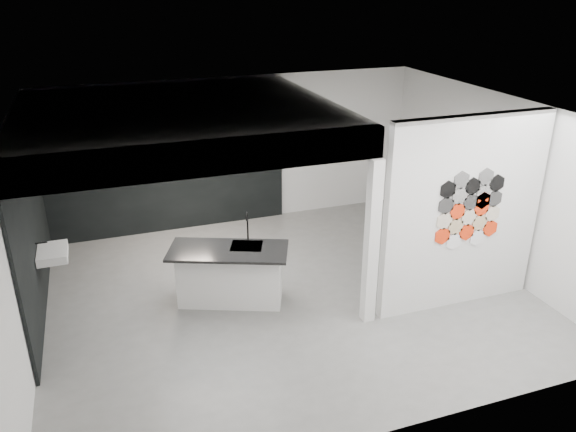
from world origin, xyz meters
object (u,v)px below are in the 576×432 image
Objects in this scene: glass_vase at (245,153)px; bottle_dark at (142,163)px; partition_panel at (463,214)px; glass_bowl at (245,155)px; utensil_cup at (129,166)px; kitchen_island at (230,274)px; wall_basin at (53,253)px; kettle at (239,154)px; stockpot at (116,165)px.

bottle_dark is (-1.89, 0.00, -0.00)m from glass_vase.
partition_panel reaches higher than glass_bowl.
kitchen_island is at bearing -68.39° from utensil_cup.
utensil_cup reaches higher than kitchen_island.
partition_panel is at bearing -18.23° from wall_basin.
glass_bowl is at bearing 3.03° from kettle.
kettle is at bearing 0.00° from stockpot.
glass_vase is at bearing 3.03° from kettle.
kitchen_island is 12.13× the size of glass_vase.
wall_basin is at bearing 161.77° from partition_panel.
glass_vase is 1.38× the size of utensil_cup.
partition_panel reaches higher than kitchen_island.
glass_vase is at bearing 118.23° from partition_panel.
partition_panel is 1.53× the size of kitchen_island.
stockpot is (-1.33, 2.77, 0.94)m from kitchen_island.
glass_vase is at bearing 0.00° from stockpot.
partition_panel is 14.07× the size of stockpot.
kettle is 1.10× the size of glass_vase.
kettle is 1.52× the size of utensil_cup.
stockpot is (-4.42, 3.87, 0.00)m from partition_panel.
utensil_cup is (0.23, 0.00, -0.03)m from stockpot.
stockpot is 0.23m from utensil_cup.
utensil_cup is at bearing 58.30° from wall_basin.
stockpot is at bearing 138.81° from partition_panel.
glass_bowl is at bearing 91.79° from kitchen_island.
kettle is 0.13m from glass_vase.
partition_panel reaches higher than wall_basin.
utensil_cup is (-1.98, 0.00, -0.02)m from kettle.
kitchen_island reaches higher than wall_basin.
wall_basin is 4.01m from glass_vase.
bottle_dark is 0.22m from utensil_cup.
glass_bowl is 1.89m from bottle_dark.
kitchen_island is 3.06m from bottle_dark.
kitchen_island is 16.73× the size of utensil_cup.
glass_vase is (3.39, 2.07, 0.55)m from wall_basin.
glass_bowl is at bearing 0.00° from bottle_dark.
kitchen_island is at bearing -110.11° from glass_vase.
kettle is at bearing 94.21° from kitchen_island.
kettle is at bearing 32.36° from wall_basin.
glass_vase is 2.11m from utensil_cup.
kitchen_island is at bearing -16.63° from wall_basin.
partition_panel is 5.87m from stockpot.
wall_basin is at bearing -148.65° from glass_bowl.
bottle_dark reaches higher than glass_bowl.
glass_vase reaches higher than utensil_cup.
glass_vase reaches higher than bottle_dark.
glass_vase is (2.34, 0.00, -0.01)m from stockpot.
kitchen_island is 12.70× the size of bottle_dark.
kitchen_island is (-3.09, 1.09, -0.94)m from partition_panel.
stockpot reaches higher than glass_bowl.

